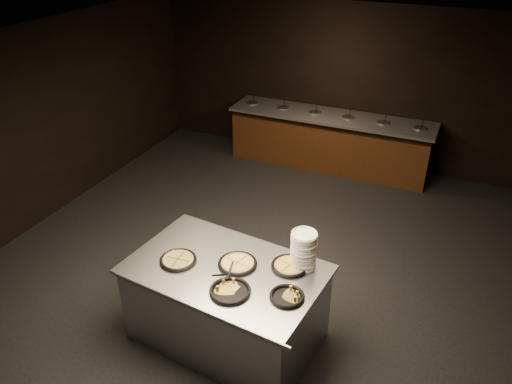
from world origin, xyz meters
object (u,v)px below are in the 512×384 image
at_px(plate_stack, 304,250).
at_px(pan_veggie_whole, 178,260).
at_px(pan_cheese_whole, 238,263).
at_px(serving_counter, 227,305).

height_order(plate_stack, pan_veggie_whole, plate_stack).
xyz_separation_m(plate_stack, pan_veggie_whole, (-1.24, -0.46, -0.19)).
relative_size(plate_stack, pan_veggie_whole, 1.05).
height_order(pan_veggie_whole, pan_cheese_whole, same).
height_order(serving_counter, pan_cheese_whole, pan_cheese_whole).
bearing_deg(plate_stack, pan_cheese_whole, -157.99).
bearing_deg(serving_counter, pan_cheese_whole, 52.91).
distance_m(serving_counter, pan_veggie_whole, 0.74).
xyz_separation_m(serving_counter, plate_stack, (0.73, 0.36, 0.72)).
bearing_deg(pan_veggie_whole, serving_counter, 11.14).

